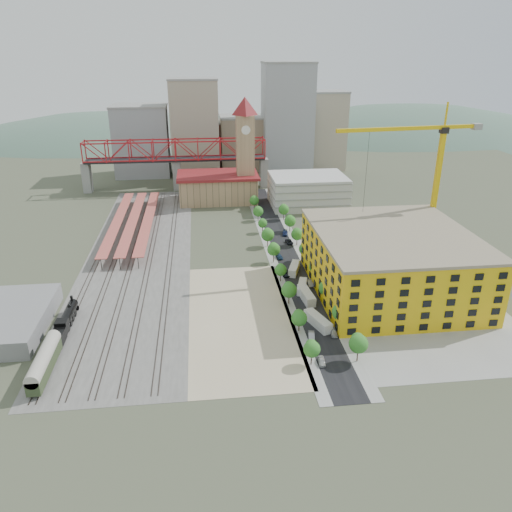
{
  "coord_description": "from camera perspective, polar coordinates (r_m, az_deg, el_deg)",
  "views": [
    {
      "loc": [
        -13.4,
        -150.27,
        68.51
      ],
      "look_at": [
        2.46,
        -12.21,
        10.0
      ],
      "focal_mm": 35.0,
      "sensor_mm": 36.0,
      "label": 1
    }
  ],
  "objects": [
    {
      "name": "sidewalk_west",
      "position": [
        180.49,
        1.55,
        0.52
      ],
      "size": [
        3.0,
        170.0,
        0.04
      ],
      "primitive_type": "cube",
      "color": "gray",
      "rests_on": "ground"
    },
    {
      "name": "car_3",
      "position": [
        174.58,
        2.67,
        -0.07
      ],
      "size": [
        2.56,
        4.74,
        1.3
      ],
      "primitive_type": "imported",
      "rotation": [
        0.0,
        0.0,
        0.17
      ],
      "color": "navy",
      "rests_on": "ground"
    },
    {
      "name": "sidewalk_east",
      "position": [
        182.27,
        4.98,
        0.67
      ],
      "size": [
        3.0,
        170.0,
        0.04
      ],
      "primitive_type": "cube",
      "color": "gray",
      "rests_on": "ground"
    },
    {
      "name": "rail_tracks",
      "position": [
        182.8,
        -13.73,
        0.19
      ],
      "size": [
        26.56,
        160.0,
        0.18
      ],
      "color": "#382B23",
      "rests_on": "ground"
    },
    {
      "name": "car_2",
      "position": [
        161.65,
        3.46,
        -2.02
      ],
      "size": [
        2.67,
        5.01,
        1.34
      ],
      "primitive_type": "imported",
      "rotation": [
        0.0,
        0.0,
        -0.09
      ],
      "color": "black",
      "rests_on": "ground"
    },
    {
      "name": "street_asphalt",
      "position": [
        181.29,
        3.27,
        0.6
      ],
      "size": [
        12.0,
        170.0,
        0.06
      ],
      "primitive_type": "cube",
      "color": "black",
      "rests_on": "ground"
    },
    {
      "name": "car_7",
      "position": [
        196.59,
        3.34,
        2.63
      ],
      "size": [
        2.92,
        5.4,
        1.48
      ],
      "primitive_type": "imported",
      "rotation": [
        0.0,
        0.0,
        -0.17
      ],
      "color": "navy",
      "rests_on": "ground"
    },
    {
      "name": "street_trees",
      "position": [
        172.24,
        3.83,
        -0.66
      ],
      "size": [
        15.4,
        124.4,
        8.0
      ],
      "color": "#236A1F",
      "rests_on": "ground"
    },
    {
      "name": "site_trailer_a",
      "position": [
        134.05,
        7.09,
        -7.4
      ],
      "size": [
        5.92,
        10.54,
        2.8
      ],
      "primitive_type": "cube",
      "rotation": [
        0.0,
        0.0,
        0.34
      ],
      "color": "silver",
      "rests_on": "ground"
    },
    {
      "name": "ground",
      "position": [
        165.69,
        -1.33,
        -1.6
      ],
      "size": [
        400.0,
        400.0,
        0.0
      ],
      "primitive_type": "plane",
      "color": "#474C38",
      "rests_on": "ground"
    },
    {
      "name": "coach",
      "position": [
        123.96,
        -23.05,
        -11.07
      ],
      "size": [
        3.23,
        18.73,
        5.88
      ],
      "color": "#2C3C20",
      "rests_on": "ground"
    },
    {
      "name": "dirt_lot",
      "position": [
        137.42,
        -1.77,
        -7.07
      ],
      "size": [
        28.0,
        67.0,
        0.06
      ],
      "primitive_type": "cube",
      "color": "tan",
      "rests_on": "ground"
    },
    {
      "name": "parking_garage",
      "position": [
        233.97,
        5.92,
        7.47
      ],
      "size": [
        34.0,
        26.0,
        14.0
      ],
      "primitive_type": "cube",
      "color": "silver",
      "rests_on": "ground"
    },
    {
      "name": "site_trailer_d",
      "position": [
        163.9,
        4.37,
        -1.44
      ],
      "size": [
        5.51,
        9.82,
        2.61
      ],
      "primitive_type": "cube",
      "rotation": [
        0.0,
        0.0,
        -0.34
      ],
      "color": "silver",
      "rests_on": "ground"
    },
    {
      "name": "clock_tower",
      "position": [
        234.66,
        -1.26,
        13.06
      ],
      "size": [
        12.0,
        12.0,
        52.0
      ],
      "color": "tan",
      "rests_on": "ground"
    },
    {
      "name": "construction_building",
      "position": [
        153.4,
        15.18,
        -0.67
      ],
      "size": [
        44.6,
        50.6,
        18.8
      ],
      "color": "#FFB315",
      "rests_on": "ground"
    },
    {
      "name": "tower_crane",
      "position": [
        173.88,
        19.23,
        9.62
      ],
      "size": [
        49.17,
        7.01,
        52.61
      ],
      "color": "yellow",
      "rests_on": "ground"
    },
    {
      "name": "ballast_strip",
      "position": [
        182.61,
        -13.17,
        0.18
      ],
      "size": [
        36.0,
        165.0,
        0.06
      ],
      "primitive_type": "cube",
      "color": "#605E59",
      "rests_on": "ground"
    },
    {
      "name": "car_6",
      "position": [
        187.94,
        3.83,
        1.62
      ],
      "size": [
        2.53,
        4.87,
        1.31
      ],
      "primitive_type": "imported",
      "rotation": [
        0.0,
        0.0,
        0.08
      ],
      "color": "black",
      "rests_on": "ground"
    },
    {
      "name": "distant_hills",
      "position": [
        440.09,
        1.5,
        3.17
      ],
      "size": [
        647.0,
        264.0,
        227.0
      ],
      "color": "#4C6B59",
      "rests_on": "ground"
    },
    {
      "name": "station_hall",
      "position": [
        240.5,
        -4.37,
        7.87
      ],
      "size": [
        38.0,
        24.0,
        13.1
      ],
      "color": "tan",
      "rests_on": "ground"
    },
    {
      "name": "car_5",
      "position": [
        155.69,
        6.14,
        -3.11
      ],
      "size": [
        1.81,
        4.57,
        1.48
      ],
      "primitive_type": "imported",
      "rotation": [
        0.0,
        0.0,
        0.05
      ],
      "color": "gray",
      "rests_on": "ground"
    },
    {
      "name": "skyline",
      "position": [
        296.86,
        -2.52,
        13.96
      ],
      "size": [
        133.0,
        46.0,
        60.0
      ],
      "color": "#9EA0A3",
      "rests_on": "ground"
    },
    {
      "name": "car_1",
      "position": [
        128.87,
        6.36,
        -9.07
      ],
      "size": [
        2.2,
        4.48,
        1.41
      ],
      "primitive_type": "imported",
      "rotation": [
        0.0,
        0.0,
        -0.17
      ],
      "color": "#9C9BA1",
      "rests_on": "ground"
    },
    {
      "name": "construction_pad",
      "position": [
        158.33,
        15.85,
        -3.73
      ],
      "size": [
        50.0,
        90.0,
        0.06
      ],
      "primitive_type": "cube",
      "color": "gray",
      "rests_on": "ground"
    },
    {
      "name": "platform_canopies",
      "position": [
        207.49,
        -13.89,
        4.03
      ],
      "size": [
        16.0,
        80.0,
        4.12
      ],
      "color": "#B65746",
      "rests_on": "ground"
    },
    {
      "name": "warehouse",
      "position": [
        146.93,
        -26.87,
        -6.57
      ],
      "size": [
        22.0,
        32.0,
        5.0
      ],
      "primitive_type": "cube",
      "color": "gray",
      "rests_on": "ground"
    },
    {
      "name": "car_0",
      "position": [
        119.95,
        7.51,
        -11.84
      ],
      "size": [
        1.95,
        4.06,
        1.34
      ],
      "primitive_type": "imported",
      "rotation": [
        0.0,
        0.0,
        -0.1
      ],
      "color": "#BEBEBE",
      "rests_on": "ground"
    },
    {
      "name": "site_trailer_c",
      "position": [
        152.26,
        5.28,
        -3.51
      ],
      "size": [
        4.73,
        9.04,
        2.39
      ],
      "primitive_type": "cube",
      "rotation": [
        0.0,
        0.0,
        -0.29
      ],
      "color": "silver",
      "rests_on": "ground"
    },
    {
      "name": "truss_bridge",
      "position": [
        260.31,
        -9.17,
        11.55
      ],
      "size": [
        94.0,
        9.6,
        25.6
      ],
      "color": "gray",
      "rests_on": "ground"
    },
    {
      "name": "car_4",
      "position": [
        131.01,
        8.86,
        -8.64
      ],
      "size": [
        1.99,
        4.33,
        1.44
      ],
      "primitive_type": "imported",
      "rotation": [
        0.0,
        0.0,
        -0.07
      ],
      "color": "#B9B9B9",
      "rests_on": "ground"
    },
    {
      "name": "locomotive",
      "position": [
        140.57,
        -20.94,
        -7.03
      ],
      "size": [
        2.91,
        22.48,
        5.62
      ],
      "color": "black",
      "rests_on": "ground"
    },
    {
      "name": "site_trailer_b",
      "position": [
        146.65,
        5.78,
        -4.53
      ],
      "size": [
        3.63,
        10.46,
        2.81
      ],
      "primitive_type": "cube",
      "rotation": [
        0.0,
        0.0,
        0.09
      ],
      "color": "silver",
      "rests_on": "ground"
    }
  ]
}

